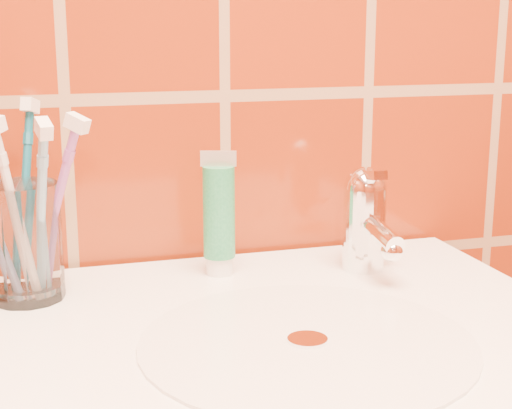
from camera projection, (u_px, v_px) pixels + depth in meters
name	position (u px, v px, depth m)	size (l,w,h in m)	color
glass_tumbler	(25.00, 242.00, 0.79)	(0.07, 0.07, 0.12)	white
toothpaste_tube	(219.00, 217.00, 0.87)	(0.04, 0.04, 0.14)	white
faucet	(366.00, 216.00, 0.88)	(0.05, 0.11, 0.12)	white
toothbrush_0	(16.00, 214.00, 0.76)	(0.05, 0.06, 0.20)	silver
toothbrush_2	(55.00, 210.00, 0.78)	(0.07, 0.07, 0.20)	#944CA4
toothbrush_3	(25.00, 198.00, 0.81)	(0.05, 0.07, 0.21)	#0C5069
toothbrush_4	(41.00, 215.00, 0.76)	(0.04, 0.09, 0.20)	#7BB3DB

